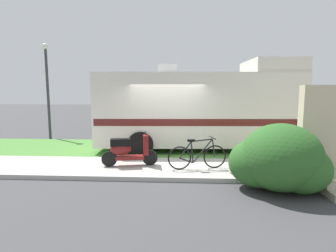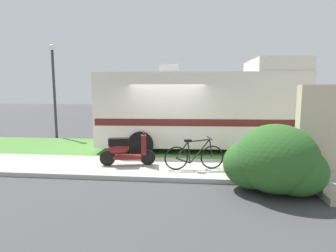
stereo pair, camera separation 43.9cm
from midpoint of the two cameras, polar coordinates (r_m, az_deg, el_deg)
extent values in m
plane|color=#424244|center=(8.85, -1.71, -7.33)|extent=(80.00, 80.00, 0.00)
cube|color=#ADAAA3|center=(7.69, -2.49, -9.15)|extent=(24.00, 2.00, 0.12)
cube|color=#4C8438|center=(10.30, -1.00, -5.02)|extent=(24.00, 3.40, 0.08)
cube|color=silver|center=(10.18, 4.95, 3.72)|extent=(7.50, 2.80, 2.61)
cube|color=silver|center=(10.79, 20.37, 11.77)|extent=(1.91, 2.41, 0.50)
cube|color=#591E19|center=(10.21, 4.93, 1.52)|extent=(7.36, 2.81, 0.24)
cube|color=black|center=(11.07, 24.42, 5.75)|extent=(0.18, 2.08, 0.90)
cube|color=silver|center=(10.17, -1.34, 12.12)|extent=(0.73, 0.63, 0.36)
cylinder|color=black|center=(11.85, 15.57, -1.64)|extent=(0.91, 0.32, 0.90)
cylinder|color=black|center=(9.64, 19.19, -3.79)|extent=(0.91, 0.32, 0.90)
cylinder|color=black|center=(11.51, -5.73, -1.67)|extent=(0.91, 0.32, 0.90)
cylinder|color=black|center=(9.21, -7.30, -3.94)|extent=(0.91, 0.32, 0.90)
cylinder|color=black|center=(7.80, -5.53, -6.80)|extent=(0.45, 0.18, 0.44)
cylinder|color=black|center=(7.85, -14.12, -6.89)|extent=(0.45, 0.18, 0.44)
cube|color=maroon|center=(7.80, -9.84, -6.72)|extent=(0.85, 0.42, 0.10)
cube|color=black|center=(7.72, -11.82, -3.42)|extent=(0.60, 0.36, 0.20)
ellipsoid|color=maroon|center=(7.76, -11.78, -4.87)|extent=(0.64, 0.40, 0.36)
cube|color=maroon|center=(7.71, -6.43, -4.07)|extent=(0.20, 0.34, 0.56)
cylinder|color=black|center=(7.65, -6.47, -1.50)|extent=(0.13, 0.50, 0.04)
sphere|color=white|center=(7.68, -6.45, -2.76)|extent=(0.12, 0.12, 0.12)
torus|color=black|center=(7.50, 8.39, -6.57)|extent=(0.65, 0.18, 0.65)
torus|color=black|center=(7.26, 0.76, -6.94)|extent=(0.65, 0.18, 0.65)
cylinder|color=black|center=(7.36, 5.80, -5.38)|extent=(0.56, 0.16, 0.67)
cylinder|color=black|center=(7.30, 3.50, -5.67)|extent=(0.10, 0.06, 0.60)
cylinder|color=black|center=(7.29, 5.60, -3.10)|extent=(0.60, 0.16, 0.09)
cylinder|color=black|center=(7.32, 2.25, -7.44)|extent=(0.39, 0.12, 0.18)
cylinder|color=black|center=(7.24, 2.02, -5.16)|extent=(0.35, 0.11, 0.47)
cylinder|color=black|center=(7.43, 8.13, -4.72)|extent=(0.12, 0.06, 0.51)
cube|color=black|center=(7.22, 3.29, -3.14)|extent=(0.22, 0.14, 0.06)
cylinder|color=black|center=(7.36, 7.88, -2.52)|extent=(0.14, 0.51, 0.03)
cube|color=#1E2328|center=(16.37, 30.53, 1.93)|extent=(2.58, 2.06, 1.43)
cube|color=black|center=(16.35, 30.62, 3.38)|extent=(2.45, 2.08, 0.44)
cube|color=#1E2328|center=(15.30, 20.86, 0.92)|extent=(3.16, 2.06, 0.77)
cylinder|color=black|center=(17.40, 29.50, 0.21)|extent=(0.76, 0.24, 0.76)
cylinder|color=black|center=(16.17, 18.50, 0.32)|extent=(0.76, 0.24, 0.76)
cylinder|color=black|center=(14.28, 20.58, -0.64)|extent=(0.76, 0.24, 0.76)
cube|color=silver|center=(17.45, 3.06, 3.43)|extent=(2.59, 2.03, 1.57)
cube|color=black|center=(17.42, 3.07, 5.02)|extent=(2.47, 2.05, 0.44)
cube|color=silver|center=(17.80, 12.12, 2.03)|extent=(3.15, 2.06, 0.75)
cylinder|color=black|center=(16.58, 2.47, 0.85)|extent=(0.77, 0.27, 0.76)
cylinder|color=black|center=(18.43, 2.33, 1.50)|extent=(0.77, 0.27, 0.76)
cylinder|color=black|center=(16.99, 13.89, 0.80)|extent=(0.77, 0.27, 0.76)
cylinder|color=black|center=(18.81, 12.65, 1.44)|extent=(0.77, 0.27, 0.76)
ellipsoid|color=#2D6026|center=(6.32, 21.34, -6.31)|extent=(1.78, 1.60, 1.51)
ellipsoid|color=#2D6026|center=(6.41, 16.95, -7.59)|extent=(1.34, 1.20, 1.13)
ellipsoid|color=#2D6026|center=(6.39, 25.07, -8.42)|extent=(1.25, 1.12, 1.06)
cylinder|color=navy|center=(8.89, 30.85, -6.78)|extent=(0.07, 0.07, 0.22)
cylinder|color=navy|center=(8.86, 30.90, -5.95)|extent=(0.03, 0.03, 0.04)
cylinder|color=black|center=(8.86, 30.92, -5.77)|extent=(0.04, 0.04, 0.02)
cylinder|color=#333338|center=(13.79, -25.30, 6.05)|extent=(0.12, 0.12, 4.21)
sphere|color=silver|center=(13.95, -25.82, 15.22)|extent=(0.28, 0.28, 0.28)
camera|label=1|loc=(0.22, -91.41, -0.18)|focal=28.26mm
camera|label=2|loc=(0.22, 88.59, 0.18)|focal=28.26mm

